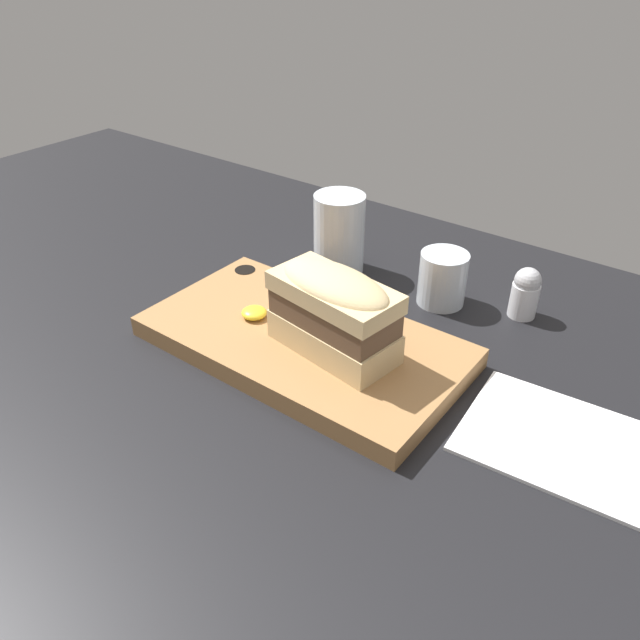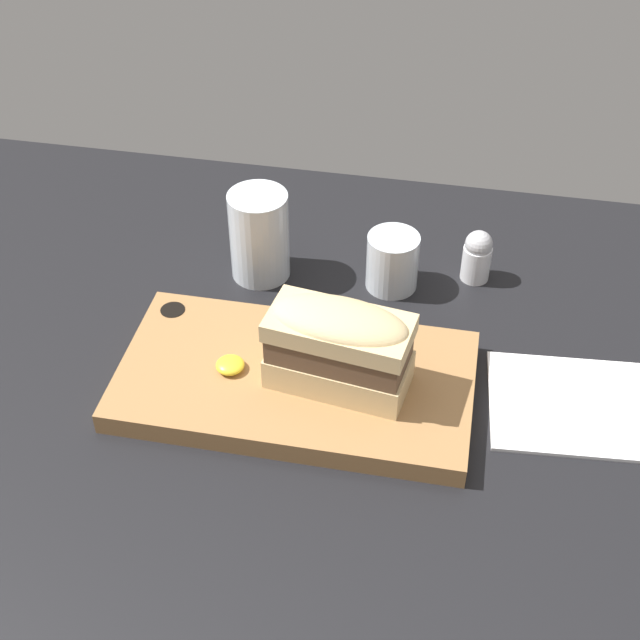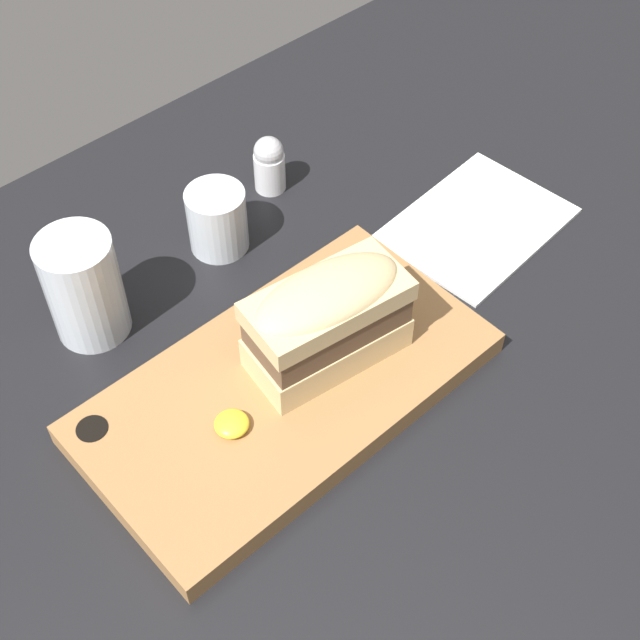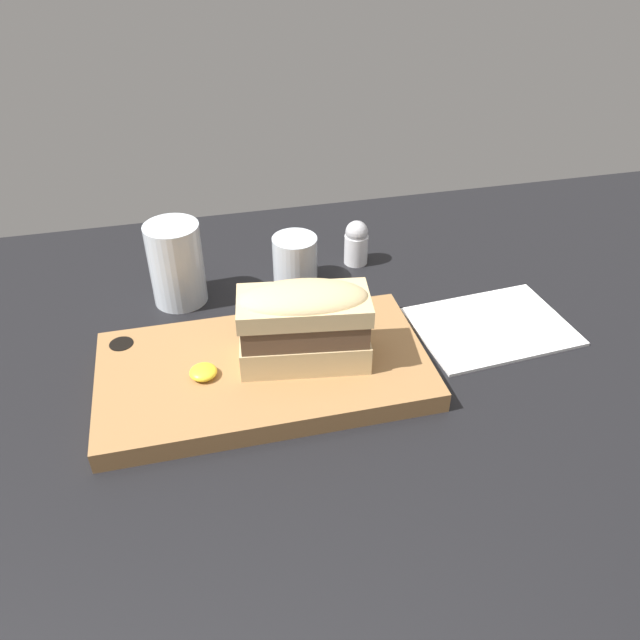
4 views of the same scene
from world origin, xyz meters
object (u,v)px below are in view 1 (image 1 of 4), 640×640
at_px(sandwich, 334,309).
at_px(wine_glass, 442,280).
at_px(salt_shaker, 525,292).
at_px(serving_board, 303,341).
at_px(water_glass, 339,238).
at_px(napkin, 565,443).

height_order(sandwich, wine_glass, sandwich).
bearing_deg(salt_shaker, sandwich, -118.82).
xyz_separation_m(serving_board, water_glass, (-0.08, 0.19, 0.04)).
height_order(serving_board, water_glass, water_glass).
distance_m(sandwich, napkin, 0.27).
relative_size(serving_board, napkin, 1.83).
xyz_separation_m(water_glass, napkin, (0.38, -0.16, -0.05)).
height_order(water_glass, salt_shaker, water_glass).
relative_size(water_glass, salt_shaker, 1.67).
relative_size(wine_glass, napkin, 0.35).
relative_size(serving_board, sandwich, 2.45).
bearing_deg(salt_shaker, serving_board, -127.57).
xyz_separation_m(serving_board, wine_glass, (0.08, 0.19, 0.02)).
bearing_deg(sandwich, salt_shaker, 61.18).
bearing_deg(sandwich, napkin, 7.84).
height_order(sandwich, salt_shaker, sandwich).
height_order(sandwich, water_glass, sandwich).
bearing_deg(serving_board, salt_shaker, 52.43).
height_order(water_glass, napkin, water_glass).
relative_size(sandwich, water_glass, 1.35).
bearing_deg(napkin, water_glass, 157.61).
xyz_separation_m(sandwich, water_glass, (-0.13, 0.19, -0.03)).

